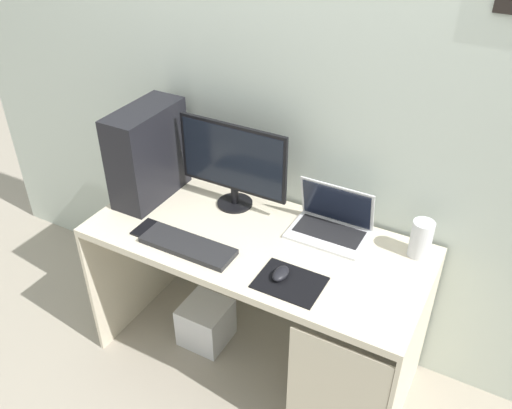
{
  "coord_description": "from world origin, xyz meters",
  "views": [
    {
      "loc": [
        0.89,
        -1.63,
        2.21
      ],
      "look_at": [
        0.0,
        0.0,
        0.95
      ],
      "focal_mm": 37.81,
      "sensor_mm": 36.0,
      "label": 1
    }
  ],
  "objects_px": {
    "laptop": "(331,224)",
    "cell_phone": "(145,228)",
    "keyboard": "(188,246)",
    "mouse_left": "(281,274)",
    "speaker": "(421,239)",
    "monitor": "(233,163)",
    "pc_tower": "(148,153)",
    "subwoofer": "(206,323)"
  },
  "relations": [
    {
      "from": "pc_tower",
      "to": "mouse_left",
      "type": "bearing_deg",
      "value": -16.82
    },
    {
      "from": "cell_phone",
      "to": "subwoofer",
      "type": "bearing_deg",
      "value": 43.68
    },
    {
      "from": "pc_tower",
      "to": "cell_phone",
      "type": "bearing_deg",
      "value": -59.03
    },
    {
      "from": "monitor",
      "to": "speaker",
      "type": "distance_m",
      "value": 0.88
    },
    {
      "from": "pc_tower",
      "to": "speaker",
      "type": "distance_m",
      "value": 1.28
    },
    {
      "from": "mouse_left",
      "to": "subwoofer",
      "type": "distance_m",
      "value": 0.86
    },
    {
      "from": "keyboard",
      "to": "mouse_left",
      "type": "distance_m",
      "value": 0.43
    },
    {
      "from": "pc_tower",
      "to": "subwoofer",
      "type": "relative_size",
      "value": 1.92
    },
    {
      "from": "keyboard",
      "to": "subwoofer",
      "type": "distance_m",
      "value": 0.7
    },
    {
      "from": "mouse_left",
      "to": "cell_phone",
      "type": "xyz_separation_m",
      "value": [
        -0.68,
        0.0,
        -0.02
      ]
    },
    {
      "from": "speaker",
      "to": "keyboard",
      "type": "bearing_deg",
      "value": -153.97
    },
    {
      "from": "keyboard",
      "to": "mouse_left",
      "type": "bearing_deg",
      "value": 2.66
    },
    {
      "from": "pc_tower",
      "to": "speaker",
      "type": "height_order",
      "value": "pc_tower"
    },
    {
      "from": "pc_tower",
      "to": "subwoofer",
      "type": "height_order",
      "value": "pc_tower"
    },
    {
      "from": "pc_tower",
      "to": "subwoofer",
      "type": "bearing_deg",
      "value": -14.42
    },
    {
      "from": "laptop",
      "to": "mouse_left",
      "type": "height_order",
      "value": "laptop"
    },
    {
      "from": "cell_phone",
      "to": "subwoofer",
      "type": "xyz_separation_m",
      "value": [
        0.17,
        0.17,
        -0.66
      ]
    },
    {
      "from": "speaker",
      "to": "mouse_left",
      "type": "distance_m",
      "value": 0.6
    },
    {
      "from": "mouse_left",
      "to": "subwoofer",
      "type": "bearing_deg",
      "value": 161.66
    },
    {
      "from": "speaker",
      "to": "mouse_left",
      "type": "xyz_separation_m",
      "value": [
        -0.44,
        -0.41,
        -0.06
      ]
    },
    {
      "from": "pc_tower",
      "to": "monitor",
      "type": "xyz_separation_m",
      "value": [
        0.4,
        0.11,
        0.0
      ]
    },
    {
      "from": "laptop",
      "to": "keyboard",
      "type": "xyz_separation_m",
      "value": [
        -0.49,
        -0.4,
        -0.03
      ]
    },
    {
      "from": "monitor",
      "to": "speaker",
      "type": "relative_size",
      "value": 3.24
    },
    {
      "from": "keyboard",
      "to": "subwoofer",
      "type": "height_order",
      "value": "keyboard"
    },
    {
      "from": "laptop",
      "to": "cell_phone",
      "type": "relative_size",
      "value": 2.59
    },
    {
      "from": "keyboard",
      "to": "cell_phone",
      "type": "distance_m",
      "value": 0.25
    },
    {
      "from": "keyboard",
      "to": "cell_phone",
      "type": "bearing_deg",
      "value": 175.27
    },
    {
      "from": "laptop",
      "to": "monitor",
      "type": "bearing_deg",
      "value": -177.62
    },
    {
      "from": "speaker",
      "to": "mouse_left",
      "type": "height_order",
      "value": "speaker"
    },
    {
      "from": "pc_tower",
      "to": "monitor",
      "type": "height_order",
      "value": "pc_tower"
    },
    {
      "from": "monitor",
      "to": "pc_tower",
      "type": "bearing_deg",
      "value": -164.99
    },
    {
      "from": "keyboard",
      "to": "laptop",
      "type": "bearing_deg",
      "value": 39.1
    },
    {
      "from": "pc_tower",
      "to": "cell_phone",
      "type": "distance_m",
      "value": 0.36
    },
    {
      "from": "speaker",
      "to": "pc_tower",
      "type": "bearing_deg",
      "value": -172.98
    },
    {
      "from": "laptop",
      "to": "subwoofer",
      "type": "distance_m",
      "value": 0.92
    },
    {
      "from": "pc_tower",
      "to": "speaker",
      "type": "xyz_separation_m",
      "value": [
        1.27,
        0.16,
        -0.14
      ]
    },
    {
      "from": "pc_tower",
      "to": "speaker",
      "type": "bearing_deg",
      "value": 7.02
    },
    {
      "from": "speaker",
      "to": "subwoofer",
      "type": "relative_size",
      "value": 0.71
    },
    {
      "from": "laptop",
      "to": "subwoofer",
      "type": "xyz_separation_m",
      "value": [
        -0.56,
        -0.21,
        -0.7
      ]
    },
    {
      "from": "monitor",
      "to": "speaker",
      "type": "xyz_separation_m",
      "value": [
        0.87,
        0.05,
        -0.15
      ]
    },
    {
      "from": "mouse_left",
      "to": "subwoofer",
      "type": "relative_size",
      "value": 0.41
    },
    {
      "from": "subwoofer",
      "to": "monitor",
      "type": "bearing_deg",
      "value": 68.17
    }
  ]
}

